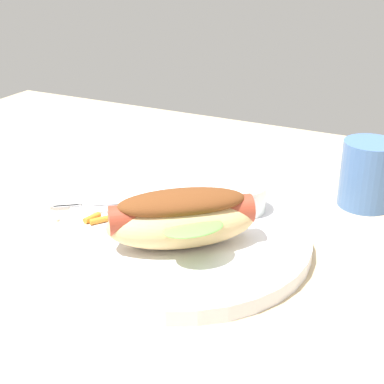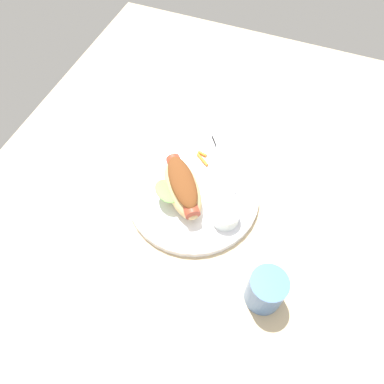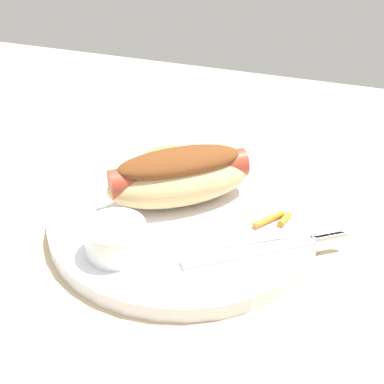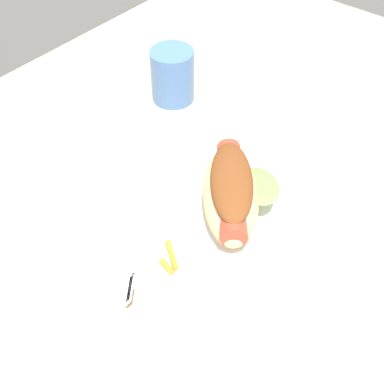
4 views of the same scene
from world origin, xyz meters
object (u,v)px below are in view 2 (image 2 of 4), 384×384
fork (223,165)px  hot_dog (182,186)px  carrot_garnish (202,157)px  drinking_cup (266,290)px  plate (194,193)px  sauce_ramekin (225,215)px  knife (217,171)px

fork → hot_dog: bearing=116.1°
carrot_garnish → drinking_cup: (24.13, 20.51, 2.09)cm
plate → drinking_cup: (15.46, 19.12, 3.23)cm
plate → hot_dog: (1.53, -1.89, 3.79)cm
fork → carrot_garnish: bearing=52.7°
sauce_ramekin → fork: (-12.36, -4.56, -1.31)cm
sauce_ramekin → drinking_cup: 16.14cm
plate → fork: fork is taller
plate → carrot_garnish: size_ratio=7.93×
plate → drinking_cup: size_ratio=3.37×
knife → drinking_cup: bearing=-175.0°
hot_dog → drinking_cup: drinking_cup is taller
plate → drinking_cup: bearing=51.0°
hot_dog → carrot_garnish: size_ratio=4.59×
carrot_garnish → drinking_cup: drinking_cup is taller
fork → drinking_cup: drinking_cup is taller
drinking_cup → knife: bearing=-143.3°
hot_dog → knife: hot_dog is taller
carrot_garnish → knife: bearing=62.1°
hot_dog → sauce_ramekin: 10.26cm
hot_dog → sauce_ramekin: hot_dog is taller
sauce_ramekin → plate: bearing=-115.3°
fork → knife: (2.08, -0.71, -0.02)cm
knife → sauce_ramekin: bearing=175.4°
plate → fork: (-8.57, 3.44, 1.00)cm
plate → carrot_garnish: bearing=-170.9°
plate → sauce_ramekin: sauce_ramekin is taller
hot_dog → drinking_cup: (13.93, 21.01, -0.56)cm
hot_dog → sauce_ramekin: (2.26, 9.90, -1.48)cm
hot_dog → sauce_ramekin: bearing=-141.6°
sauce_ramekin → carrot_garnish: (-12.47, -9.40, -1.18)cm
knife → carrot_garnish: (-2.18, -4.13, 0.15)cm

